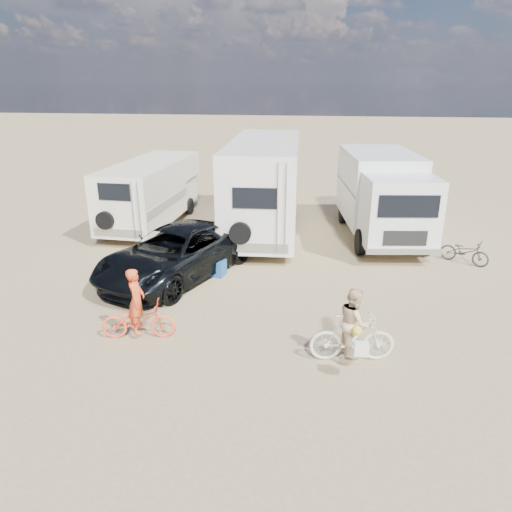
# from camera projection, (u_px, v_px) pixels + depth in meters

# --- Properties ---
(ground) EXTENTS (140.00, 140.00, 0.00)m
(ground) POSITION_uv_depth(u_px,v_px,m) (241.00, 308.00, 12.59)
(ground) COLOR tan
(ground) RESTS_ON ground
(rv_main) EXTENTS (2.87, 7.92, 3.56)m
(rv_main) POSITION_uv_depth(u_px,v_px,m) (264.00, 188.00, 18.28)
(rv_main) COLOR silver
(rv_main) RESTS_ON ground
(rv_left) EXTENTS (2.41, 6.35, 2.60)m
(rv_left) POSITION_uv_depth(u_px,v_px,m) (151.00, 194.00, 19.31)
(rv_left) COLOR beige
(rv_left) RESTS_ON ground
(box_truck) EXTENTS (3.25, 6.65, 3.11)m
(box_truck) POSITION_uv_depth(u_px,v_px,m) (383.00, 198.00, 17.67)
(box_truck) COLOR silver
(box_truck) RESTS_ON ground
(dark_suv) EXTENTS (4.42, 6.03, 1.52)m
(dark_suv) POSITION_uv_depth(u_px,v_px,m) (175.00, 253.00, 14.36)
(dark_suv) COLOR black
(dark_suv) RESTS_ON ground
(bike_man) EXTENTS (1.78, 0.89, 0.89)m
(bike_man) POSITION_uv_depth(u_px,v_px,m) (138.00, 320.00, 11.03)
(bike_man) COLOR #F14C25
(bike_man) RESTS_ON ground
(bike_woman) EXTENTS (1.88, 0.76, 1.10)m
(bike_woman) POSITION_uv_depth(u_px,v_px,m) (352.00, 338.00, 10.09)
(bike_woman) COLOR beige
(bike_woman) RESTS_ON ground
(rider_man) EXTENTS (0.47, 0.63, 1.56)m
(rider_man) POSITION_uv_depth(u_px,v_px,m) (137.00, 308.00, 10.91)
(rider_man) COLOR #DC4B20
(rider_man) RESTS_ON ground
(rider_woman) EXTENTS (0.67, 0.81, 1.51)m
(rider_woman) POSITION_uv_depth(u_px,v_px,m) (353.00, 329.00, 10.01)
(rider_woman) COLOR #D8B88A
(rider_woman) RESTS_ON ground
(bike_parked) EXTENTS (1.61, 1.29, 0.82)m
(bike_parked) POSITION_uv_depth(u_px,v_px,m) (465.00, 252.00, 15.51)
(bike_parked) COLOR #232624
(bike_parked) RESTS_ON ground
(cooler) EXTENTS (0.71, 0.58, 0.50)m
(cooler) POSITION_uv_depth(u_px,v_px,m) (215.00, 268.00, 14.63)
(cooler) COLOR navy
(cooler) RESTS_ON ground
(crate) EXTENTS (0.52, 0.52, 0.39)m
(crate) POSITION_uv_depth(u_px,v_px,m) (271.00, 250.00, 16.33)
(crate) COLOR olive
(crate) RESTS_ON ground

